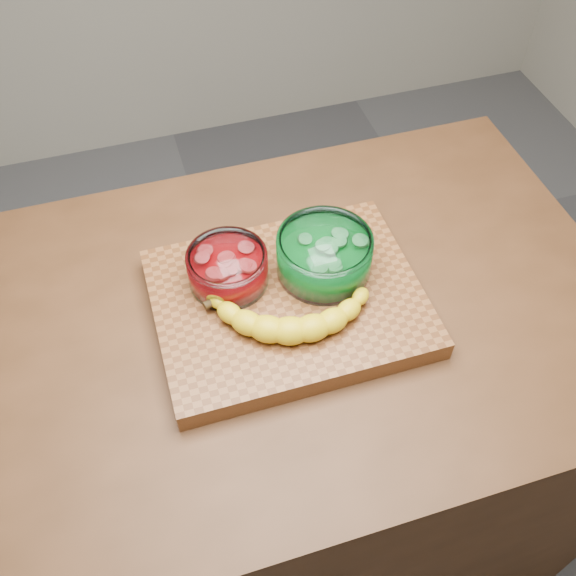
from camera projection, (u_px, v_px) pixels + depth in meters
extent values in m
plane|color=#505054|center=(288.00, 502.00, 1.81)|extent=(3.50, 3.50, 0.00)
cube|color=#4B2B16|center=(288.00, 429.00, 1.46)|extent=(1.20, 0.80, 0.90)
cube|color=brown|center=(288.00, 303.00, 1.10)|extent=(0.45, 0.35, 0.04)
cylinder|color=white|center=(228.00, 268.00, 1.08)|extent=(0.14, 0.14, 0.06)
cylinder|color=#B70A0F|center=(228.00, 272.00, 1.09)|extent=(0.11, 0.11, 0.04)
cylinder|color=#E8494B|center=(227.00, 261.00, 1.07)|extent=(0.11, 0.11, 0.02)
cylinder|color=white|center=(324.00, 255.00, 1.09)|extent=(0.16, 0.16, 0.08)
cylinder|color=#0C8327|center=(324.00, 259.00, 1.10)|extent=(0.14, 0.14, 0.04)
cylinder|color=#5FCA6D|center=(325.00, 247.00, 1.08)|extent=(0.13, 0.13, 0.02)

